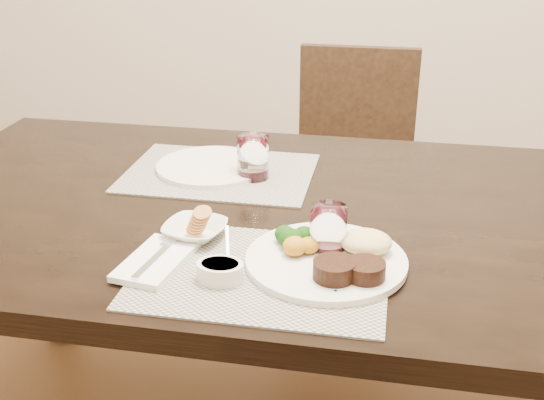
% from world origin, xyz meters
% --- Properties ---
extents(dining_table, '(2.00, 1.00, 0.75)m').
position_xyz_m(dining_table, '(0.00, 0.00, 0.67)').
color(dining_table, black).
rests_on(dining_table, ground).
extents(chair_far, '(0.42, 0.42, 0.90)m').
position_xyz_m(chair_far, '(0.00, 0.93, 0.50)').
color(chair_far, black).
rests_on(chair_far, ground).
extents(placemat_near, '(0.46, 0.34, 0.00)m').
position_xyz_m(placemat_near, '(-0.08, -0.30, 0.75)').
color(placemat_near, gray).
rests_on(placemat_near, dining_table).
extents(placemat_far, '(0.46, 0.34, 0.00)m').
position_xyz_m(placemat_far, '(-0.28, 0.16, 0.75)').
color(placemat_far, gray).
rests_on(placemat_far, dining_table).
extents(dinner_plate, '(0.30, 0.30, 0.05)m').
position_xyz_m(dinner_plate, '(0.05, -0.25, 0.77)').
color(dinner_plate, silver).
rests_on(dinner_plate, placemat_near).
extents(napkin_fork, '(0.13, 0.19, 0.02)m').
position_xyz_m(napkin_fork, '(-0.28, -0.30, 0.76)').
color(napkin_fork, white).
rests_on(napkin_fork, placemat_near).
extents(steak_knife, '(0.08, 0.23, 0.01)m').
position_xyz_m(steak_knife, '(0.06, -0.31, 0.76)').
color(steak_knife, white).
rests_on(steak_knife, placemat_near).
extents(cracker_bowl, '(0.14, 0.14, 0.05)m').
position_xyz_m(cracker_bowl, '(-0.24, -0.19, 0.77)').
color(cracker_bowl, silver).
rests_on(cracker_bowl, placemat_near).
extents(sauce_ramekin, '(0.09, 0.13, 0.07)m').
position_xyz_m(sauce_ramekin, '(-0.15, -0.34, 0.77)').
color(sauce_ramekin, silver).
rests_on(sauce_ramekin, placemat_near).
extents(wine_glass_near, '(0.07, 0.07, 0.10)m').
position_xyz_m(wine_glass_near, '(0.03, -0.20, 0.80)').
color(wine_glass_near, white).
rests_on(wine_glass_near, placemat_near).
extents(far_plate, '(0.28, 0.28, 0.01)m').
position_xyz_m(far_plate, '(-0.31, 0.18, 0.76)').
color(far_plate, silver).
rests_on(far_plate, placemat_far).
extents(wine_glass_far, '(0.08, 0.08, 0.11)m').
position_xyz_m(wine_glass_far, '(-0.19, 0.14, 0.80)').
color(wine_glass_far, white).
rests_on(wine_glass_far, placemat_far).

